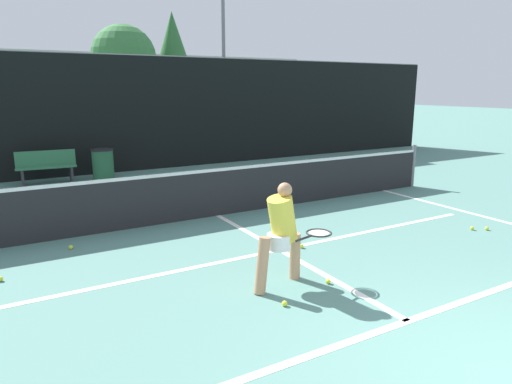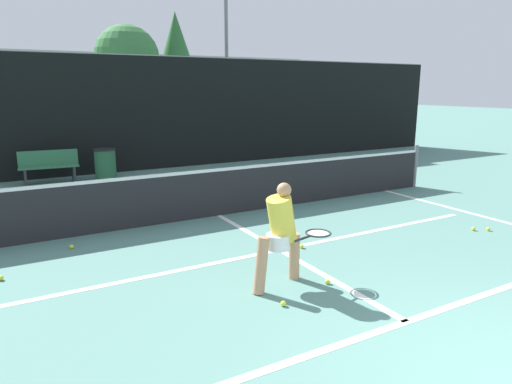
% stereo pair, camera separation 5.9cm
% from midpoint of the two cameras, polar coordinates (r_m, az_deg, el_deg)
% --- Properties ---
extents(court_baseline_near, '(11.00, 0.10, 0.01)m').
position_cam_midpoint_polar(court_baseline_near, '(5.41, 18.59, -15.11)').
color(court_baseline_near, white).
rests_on(court_baseline_near, ground).
extents(court_service_line, '(8.25, 0.10, 0.01)m').
position_cam_midpoint_polar(court_service_line, '(7.20, 3.23, -7.24)').
color(court_service_line, white).
rests_on(court_service_line, ground).
extents(court_center_mark, '(0.10, 4.84, 0.01)m').
position_cam_midpoint_polar(court_center_mark, '(7.08, 3.88, -7.59)').
color(court_center_mark, white).
rests_on(court_center_mark, ground).
extents(court_sideline_right, '(0.10, 5.84, 0.01)m').
position_cam_midpoint_polar(court_sideline_right, '(10.17, 25.68, -2.47)').
color(court_sideline_right, white).
rests_on(court_sideline_right, ground).
extents(net, '(11.09, 0.09, 1.07)m').
position_cam_midpoint_polar(net, '(8.97, -4.56, 0.21)').
color(net, slate).
rests_on(net, ground).
extents(fence_back, '(24.00, 0.06, 3.42)m').
position_cam_midpoint_polar(fence_back, '(14.26, -14.69, 9.41)').
color(fence_back, black).
rests_on(fence_back, ground).
extents(player_practicing, '(1.19, 0.50, 1.34)m').
position_cam_midpoint_polar(player_practicing, '(5.76, 3.45, -4.97)').
color(player_practicing, tan).
rests_on(player_practicing, ground).
extents(tennis_ball_scattered_0, '(0.07, 0.07, 0.07)m').
position_cam_midpoint_polar(tennis_ball_scattered_0, '(6.96, -29.06, -9.39)').
color(tennis_ball_scattered_0, '#D1E033').
rests_on(tennis_ball_scattered_0, ground).
extents(tennis_ball_scattered_1, '(0.07, 0.07, 0.07)m').
position_cam_midpoint_polar(tennis_ball_scattered_1, '(7.79, -21.85, -6.36)').
color(tennis_ball_scattered_1, '#D1E033').
rests_on(tennis_ball_scattered_1, ground).
extents(tennis_ball_scattered_2, '(0.07, 0.07, 0.07)m').
position_cam_midpoint_polar(tennis_ball_scattered_2, '(9.00, 25.72, -4.17)').
color(tennis_ball_scattered_2, '#D1E033').
rests_on(tennis_ball_scattered_2, ground).
extents(tennis_ball_scattered_3, '(0.07, 0.07, 0.07)m').
position_cam_midpoint_polar(tennis_ball_scattered_3, '(7.29, 5.97, -6.76)').
color(tennis_ball_scattered_3, '#D1E033').
rests_on(tennis_ball_scattered_3, ground).
extents(tennis_ball_scattered_4, '(0.07, 0.07, 0.07)m').
position_cam_midpoint_polar(tennis_ball_scattered_4, '(6.08, 9.21, -10.99)').
color(tennis_ball_scattered_4, '#D1E033').
rests_on(tennis_ball_scattered_4, ground).
extents(tennis_ball_scattered_5, '(0.07, 0.07, 0.07)m').
position_cam_midpoint_polar(tennis_ball_scattered_5, '(5.46, 3.76, -13.75)').
color(tennis_ball_scattered_5, '#D1E033').
rests_on(tennis_ball_scattered_5, ground).
extents(tennis_ball_scattered_6, '(0.07, 0.07, 0.07)m').
position_cam_midpoint_polar(tennis_ball_scattered_6, '(9.11, 27.22, -4.14)').
color(tennis_ball_scattered_6, '#D1E033').
rests_on(tennis_ball_scattered_6, ground).
extents(tennis_ball_scattered_7, '(0.07, 0.07, 0.07)m').
position_cam_midpoint_polar(tennis_ball_scattered_7, '(8.95, 3.62, -2.97)').
color(tennis_ball_scattered_7, '#D1E033').
rests_on(tennis_ball_scattered_7, ground).
extents(courtside_bench, '(1.50, 0.50, 0.86)m').
position_cam_midpoint_polar(courtside_bench, '(13.23, -24.34, 3.01)').
color(courtside_bench, '#33724C').
rests_on(courtside_bench, ground).
extents(trash_bin, '(0.59, 0.59, 0.84)m').
position_cam_midpoint_polar(trash_bin, '(13.22, -18.19, 3.34)').
color(trash_bin, '#28603D').
rests_on(trash_bin, ground).
extents(parked_car, '(1.70, 3.94, 1.45)m').
position_cam_midpoint_polar(parked_car, '(17.64, -12.51, 6.57)').
color(parked_car, '#B7B7BC').
rests_on(parked_car, ground).
extents(floodlight_mast, '(1.10, 0.24, 8.22)m').
position_cam_midpoint_polar(floodlight_mast, '(20.60, -3.68, 20.65)').
color(floodlight_mast, slate).
rests_on(floodlight_mast, ground).
extents(tree_west, '(3.08, 3.08, 5.42)m').
position_cam_midpoint_polar(tree_west, '(23.69, -15.74, 15.83)').
color(tree_west, brown).
rests_on(tree_west, ground).
extents(tree_mid, '(2.34, 2.34, 6.23)m').
position_cam_midpoint_polar(tree_mid, '(24.86, -9.89, 17.15)').
color(tree_mid, brown).
rests_on(tree_mid, ground).
extents(building_far, '(36.00, 2.40, 4.67)m').
position_cam_midpoint_polar(building_far, '(32.55, -23.46, 11.66)').
color(building_far, '#B2ADA3').
rests_on(building_far, ground).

